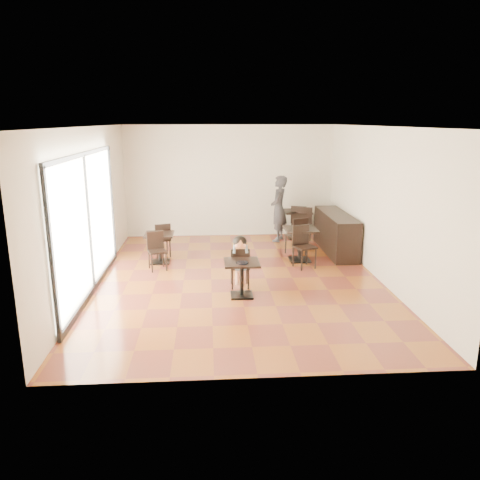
{
  "coord_description": "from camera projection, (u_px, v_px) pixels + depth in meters",
  "views": [
    {
      "loc": [
        -0.62,
        -9.52,
        3.32
      ],
      "look_at": [
        -0.0,
        -0.52,
        1.0
      ],
      "focal_mm": 35.0,
      "sensor_mm": 36.0,
      "label": 1
    }
  ],
  "objects": [
    {
      "name": "child_table",
      "position": [
        242.0,
        279.0,
        9.0
      ],
      "size": [
        0.66,
        0.66,
        0.7
      ],
      "primitive_type": null,
      "color": "black",
      "rests_on": "floor"
    },
    {
      "name": "child",
      "position": [
        240.0,
        262.0,
        9.49
      ],
      "size": [
        0.38,
        0.53,
        1.06
      ],
      "primitive_type": null,
      "color": "slate",
      "rests_on": "child_chair"
    },
    {
      "name": "pizza_slice",
      "position": [
        240.0,
        246.0,
        9.21
      ],
      "size": [
        0.25,
        0.19,
        0.06
      ],
      "primitive_type": null,
      "color": "#DFA96B",
      "rests_on": "child"
    },
    {
      "name": "cafe_table_back",
      "position": [
        297.0,
        224.0,
        13.48
      ],
      "size": [
        0.97,
        0.97,
        0.8
      ],
      "primitive_type": null,
      "rotation": [
        0.0,
        0.0,
        -0.35
      ],
      "color": "black",
      "rests_on": "floor"
    },
    {
      "name": "adult_patron",
      "position": [
        279.0,
        209.0,
        13.05
      ],
      "size": [
        0.64,
        0.78,
        1.84
      ],
      "primitive_type": "imported",
      "rotation": [
        0.0,
        0.0,
        -1.92
      ],
      "color": "#38373C",
      "rests_on": "floor"
    },
    {
      "name": "chair_mid_a",
      "position": [
        296.0,
        236.0,
        11.8
      ],
      "size": [
        0.56,
        0.56,
        0.97
      ],
      "primitive_type": null,
      "rotation": [
        0.0,
        0.0,
        3.5
      ],
      "color": "black",
      "rests_on": "floor"
    },
    {
      "name": "floor",
      "position": [
        238.0,
        279.0,
        10.07
      ],
      "size": [
        6.0,
        8.0,
        0.01
      ],
      "primitive_type": "cube",
      "color": "brown",
      "rests_on": "ground"
    },
    {
      "name": "child_chair",
      "position": [
        240.0,
        267.0,
        9.52
      ],
      "size": [
        0.38,
        0.38,
        0.85
      ],
      "primitive_type": null,
      "rotation": [
        0.0,
        0.0,
        3.14
      ],
      "color": "black",
      "rests_on": "floor"
    },
    {
      "name": "plate",
      "position": [
        242.0,
        263.0,
        8.82
      ],
      "size": [
        0.24,
        0.24,
        0.01
      ],
      "primitive_type": "cylinder",
      "color": "black",
      "rests_on": "child_table"
    },
    {
      "name": "wall_back",
      "position": [
        229.0,
        181.0,
        13.54
      ],
      "size": [
        6.0,
        0.01,
        3.2
      ],
      "primitive_type": "cube",
      "color": "beige",
      "rests_on": "floor"
    },
    {
      "name": "storefront_window",
      "position": [
        87.0,
        222.0,
        9.04
      ],
      "size": [
        0.04,
        4.5,
        2.6
      ],
      "primitive_type": "cube",
      "color": "white",
      "rests_on": "floor"
    },
    {
      "name": "chair_left_a",
      "position": [
        162.0,
        239.0,
        11.66
      ],
      "size": [
        0.49,
        0.49,
        0.86
      ],
      "primitive_type": null,
      "rotation": [
        0.0,
        0.0,
        3.45
      ],
      "color": "black",
      "rests_on": "floor"
    },
    {
      "name": "wall_front",
      "position": [
        259.0,
        263.0,
        5.81
      ],
      "size": [
        6.0,
        0.01,
        3.2
      ],
      "primitive_type": "cube",
      "color": "beige",
      "rests_on": "floor"
    },
    {
      "name": "wall_right",
      "position": [
        380.0,
        204.0,
        9.87
      ],
      "size": [
        0.01,
        8.0,
        3.2
      ],
      "primitive_type": "cube",
      "color": "beige",
      "rests_on": "floor"
    },
    {
      "name": "service_counter",
      "position": [
        336.0,
        233.0,
        12.05
      ],
      "size": [
        0.6,
        2.4,
        1.0
      ],
      "primitive_type": "cube",
      "color": "black",
      "rests_on": "floor"
    },
    {
      "name": "wall_left",
      "position": [
        91.0,
        208.0,
        9.47
      ],
      "size": [
        0.01,
        8.0,
        3.2
      ],
      "primitive_type": "cube",
      "color": "beige",
      "rests_on": "floor"
    },
    {
      "name": "chair_back_a",
      "position": [
        299.0,
        222.0,
        13.46
      ],
      "size": [
        0.56,
        0.56,
        0.97
      ],
      "primitive_type": null,
      "rotation": [
        0.0,
        0.0,
        2.79
      ],
      "color": "black",
      "rests_on": "floor"
    },
    {
      "name": "cafe_table_mid",
      "position": [
        300.0,
        245.0,
        11.29
      ],
      "size": [
        0.98,
        0.98,
        0.81
      ],
      "primitive_type": null,
      "rotation": [
        0.0,
        0.0,
        0.36
      ],
      "color": "black",
      "rests_on": "floor"
    },
    {
      "name": "chair_mid_b",
      "position": [
        305.0,
        247.0,
        10.74
      ],
      "size": [
        0.56,
        0.56,
        0.97
      ],
      "primitive_type": null,
      "rotation": [
        0.0,
        0.0,
        0.36
      ],
      "color": "black",
      "rests_on": "floor"
    },
    {
      "name": "chair_left_b",
      "position": [
        157.0,
        251.0,
        10.6
      ],
      "size": [
        0.49,
        0.49,
        0.86
      ],
      "primitive_type": null,
      "rotation": [
        0.0,
        0.0,
        0.31
      ],
      "color": "black",
      "rests_on": "floor"
    },
    {
      "name": "chair_back_b",
      "position": [
        303.0,
        226.0,
        12.96
      ],
      "size": [
        0.56,
        0.56,
        0.97
      ],
      "primitive_type": null,
      "rotation": [
        0.0,
        0.0,
        -0.35
      ],
      "color": "black",
      "rests_on": "floor"
    },
    {
      "name": "ceiling",
      "position": [
        238.0,
        126.0,
        9.27
      ],
      "size": [
        6.0,
        8.0,
        0.01
      ],
      "primitive_type": "cube",
      "color": "silver",
      "rests_on": "floor"
    },
    {
      "name": "cafe_table_left",
      "position": [
        160.0,
        248.0,
        11.15
      ],
      "size": [
        0.85,
        0.85,
        0.71
      ],
      "primitive_type": null,
      "rotation": [
        0.0,
        0.0,
        0.31
      ],
      "color": "black",
      "rests_on": "floor"
    }
  ]
}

